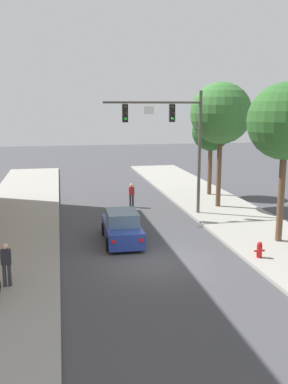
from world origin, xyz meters
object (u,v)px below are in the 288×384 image
traffic_signal_mast (174,130)px  pedestrian_sidewalk_left_walker (6,263)px  street_tree_third (211,132)px  street_tree_nearest (286,122)px  street_tree_second (221,114)px  car_lead_blue (122,228)px  pedestrian_crossing_road (132,194)px  fire_hydrant (259,250)px

traffic_signal_mast → pedestrian_sidewalk_left_walker: bearing=-133.1°
traffic_signal_mast → street_tree_third: size_ratio=1.22×
street_tree_nearest → street_tree_third: 11.79m
street_tree_nearest → street_tree_third: (0.58, 11.72, -1.15)m
street_tree_nearest → street_tree_second: street_tree_second is taller
traffic_signal_mast → street_tree_third: 6.93m
street_tree_second → street_tree_third: bearing=78.6°
car_lead_blue → street_tree_third: (8.16, 9.90, 4.11)m
car_lead_blue → pedestrian_crossing_road: pedestrian_crossing_road is taller
car_lead_blue → fire_hydrant: car_lead_blue is taller
pedestrian_sidewalk_left_walker → pedestrian_crossing_road: 14.07m
car_lead_blue → pedestrian_sidewalk_left_walker: (-5.01, -4.95, 0.34)m
street_tree_second → street_tree_third: size_ratio=1.32×
street_tree_nearest → street_tree_third: bearing=87.2°
traffic_signal_mast → car_lead_blue: 7.49m
street_tree_nearest → pedestrian_crossing_road: bearing=122.4°
car_lead_blue → fire_hydrant: 6.78m
traffic_signal_mast → pedestrian_sidewalk_left_walker: size_ratio=4.57×
car_lead_blue → pedestrian_crossing_road: 7.60m
pedestrian_sidewalk_left_walker → pedestrian_crossing_road: (6.75, 12.35, -0.15)m
traffic_signal_mast → street_tree_second: (3.54, 1.47, 0.95)m
pedestrian_sidewalk_left_walker → street_tree_third: (13.18, 14.85, 3.77)m
pedestrian_sidewalk_left_walker → pedestrian_crossing_road: size_ratio=1.00×
pedestrian_crossing_road → fire_hydrant: bearing=-71.4°
traffic_signal_mast → pedestrian_crossing_road: bearing=126.0°
traffic_signal_mast → street_tree_third: (4.33, 5.39, -0.48)m
street_tree_third → pedestrian_sidewalk_left_walker: bearing=-131.6°
pedestrian_crossing_road → street_tree_third: bearing=21.3°
street_tree_nearest → fire_hydrant: bearing=-134.5°
pedestrian_crossing_road → street_tree_nearest: bearing=-57.6°
pedestrian_sidewalk_left_walker → street_tree_nearest: 13.88m
pedestrian_crossing_road → street_tree_second: (5.64, -1.42, 5.35)m
car_lead_blue → pedestrian_sidewalk_left_walker: size_ratio=2.61×
car_lead_blue → street_tree_nearest: (7.59, -1.82, 5.26)m
street_tree_nearest → street_tree_second: 7.81m
pedestrian_crossing_road → street_tree_third: (6.43, 2.50, 3.92)m
car_lead_blue → street_tree_second: bearing=39.0°
car_lead_blue → street_tree_third: street_tree_third is taller
pedestrian_crossing_road → fire_hydrant: (3.81, -11.30, -0.41)m
street_tree_second → street_tree_third: street_tree_second is taller
traffic_signal_mast → street_tree_second: bearing=22.5°
traffic_signal_mast → fire_hydrant: (1.71, -8.41, -4.81)m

